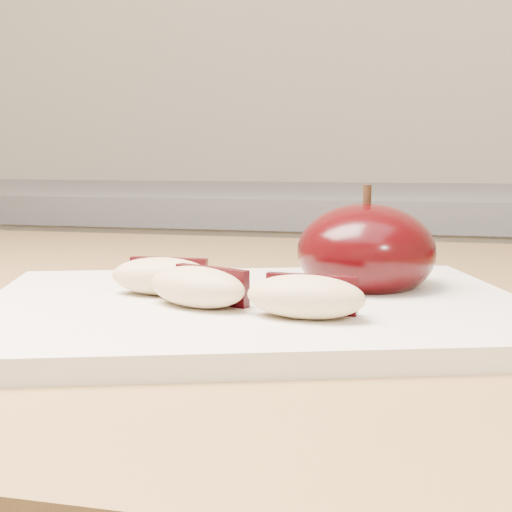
# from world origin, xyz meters

# --- Properties ---
(back_cabinet) EXTENTS (2.40, 0.62, 0.94)m
(back_cabinet) POSITION_xyz_m (0.00, 1.20, 0.47)
(back_cabinet) COLOR silver
(back_cabinet) RESTS_ON ground
(cutting_board) EXTENTS (0.36, 0.31, 0.01)m
(cutting_board) POSITION_xyz_m (-0.01, 0.41, 0.91)
(cutting_board) COLOR silver
(cutting_board) RESTS_ON island_counter
(apple_half) EXTENTS (0.11, 0.11, 0.07)m
(apple_half) POSITION_xyz_m (0.05, 0.46, 0.93)
(apple_half) COLOR black
(apple_half) RESTS_ON cutting_board
(apple_wedge_a) EXTENTS (0.06, 0.03, 0.02)m
(apple_wedge_a) POSITION_xyz_m (-0.07, 0.41, 0.92)
(apple_wedge_a) COLOR tan
(apple_wedge_a) RESTS_ON cutting_board
(apple_wedge_b) EXTENTS (0.07, 0.05, 0.02)m
(apple_wedge_b) POSITION_xyz_m (-0.03, 0.38, 0.92)
(apple_wedge_b) COLOR tan
(apple_wedge_b) RESTS_ON cutting_board
(apple_wedge_c) EXTENTS (0.06, 0.04, 0.02)m
(apple_wedge_c) POSITION_xyz_m (0.03, 0.37, 0.92)
(apple_wedge_c) COLOR tan
(apple_wedge_c) RESTS_ON cutting_board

